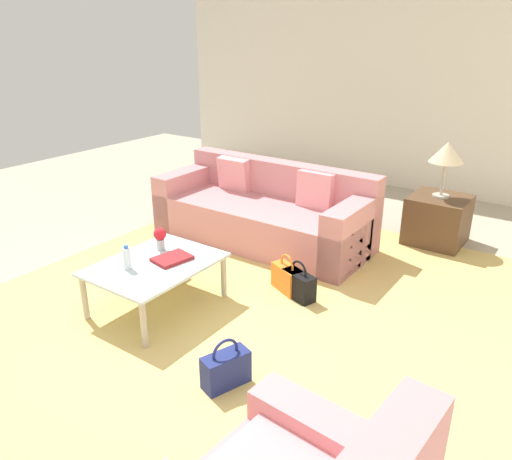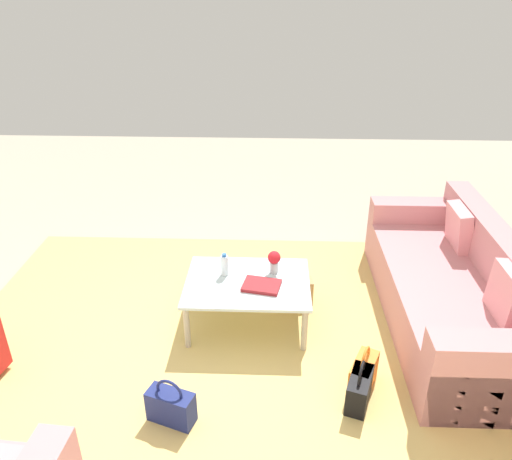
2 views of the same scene
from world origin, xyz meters
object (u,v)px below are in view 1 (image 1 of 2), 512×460
at_px(coffee_table, 155,268).
at_px(handbag_navy, 226,369).
at_px(table_lamp, 447,154).
at_px(handbag_orange, 287,278).
at_px(side_table, 437,220).
at_px(handbag_black, 299,285).
at_px(water_bottle, 127,258).
at_px(flower_vase, 160,237).
at_px(couch, 266,214).
at_px(handbag_tan, 167,267).
at_px(coffee_table_book, 172,259).

relative_size(coffee_table, handbag_navy, 2.90).
bearing_deg(table_lamp, coffee_table, -28.18).
bearing_deg(handbag_orange, side_table, 158.42).
bearing_deg(handbag_black, handbag_orange, -108.37).
bearing_deg(water_bottle, flower_vase, -173.21).
relative_size(couch, table_lamp, 4.01).
distance_m(coffee_table, handbag_tan, 0.57).
distance_m(coffee_table_book, handbag_navy, 1.21).
distance_m(side_table, handbag_black, 2.07).
bearing_deg(handbag_orange, handbag_tan, -65.91).
bearing_deg(coffee_table, handbag_black, 132.82).
relative_size(handbag_tan, handbag_navy, 1.00).
bearing_deg(coffee_table_book, handbag_black, 142.06).
bearing_deg(handbag_navy, side_table, 173.03).
xyz_separation_m(water_bottle, handbag_navy, (0.26, 1.20, -0.38)).
height_order(water_bottle, handbag_orange, water_bottle).
bearing_deg(coffee_table_book, water_bottle, -18.33).
bearing_deg(handbag_tan, handbag_black, 109.12).
distance_m(table_lamp, handbag_navy, 3.40).
bearing_deg(handbag_tan, handbag_orange, 114.09).
relative_size(flower_vase, side_table, 0.34).
height_order(flower_vase, handbag_black, flower_vase).
bearing_deg(coffee_table_book, table_lamp, 163.11).
relative_size(couch, handbag_orange, 6.70).
xyz_separation_m(couch, side_table, (-1.01, 1.60, -0.03)).
height_order(couch, coffee_table_book, couch).
xyz_separation_m(water_bottle, coffee_table_book, (-0.32, 0.18, -0.08)).
bearing_deg(coffee_table_book, coffee_table, -22.66).
distance_m(water_bottle, flower_vase, 0.42).
height_order(handbag_orange, handbag_black, same).
distance_m(coffee_table_book, table_lamp, 3.09).
xyz_separation_m(coffee_table, table_lamp, (-2.80, 1.50, 0.63)).
bearing_deg(handbag_black, coffee_table_book, -48.96).
distance_m(water_bottle, handbag_navy, 1.29).
relative_size(couch, water_bottle, 11.76).
bearing_deg(handbag_black, table_lamp, 162.94).
bearing_deg(coffee_table, water_bottle, -26.57).
distance_m(water_bottle, handbag_black, 1.48).
height_order(couch, water_bottle, couch).
xyz_separation_m(water_bottle, flower_vase, (-0.42, -0.05, 0.03)).
bearing_deg(side_table, coffee_table_book, -27.92).
xyz_separation_m(flower_vase, handbag_black, (-0.61, 1.05, -0.41)).
xyz_separation_m(water_bottle, handbag_orange, (-1.08, 0.84, -0.38)).
height_order(flower_vase, side_table, flower_vase).
height_order(handbag_orange, handbag_navy, same).
xyz_separation_m(table_lamp, handbag_tan, (2.38, -1.80, -0.87)).
distance_m(couch, coffee_table_book, 1.69).
bearing_deg(couch, table_lamp, 122.14).
bearing_deg(flower_vase, coffee_table, 34.29).
relative_size(coffee_table_book, flower_vase, 1.47).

